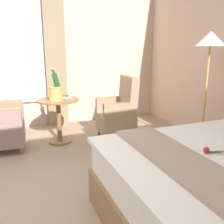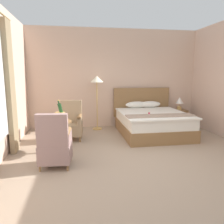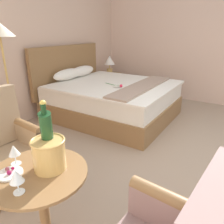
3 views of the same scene
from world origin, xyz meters
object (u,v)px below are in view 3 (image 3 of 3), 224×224
at_px(wine_glass_near_edge, 16,177).
at_px(armchair_by_window, 3,148).
at_px(bed, 109,97).
at_px(champagne_bucket, 49,149).
at_px(bedside_lamp, 110,62).
at_px(nightstand, 110,84).
at_px(side_table_round, 43,202).
at_px(wine_glass_near_bucket, 14,151).
at_px(floor_lamp_brass, 1,40).
at_px(snack_plate, 10,173).

xyz_separation_m(wine_glass_near_edge, armchair_by_window, (0.45, 0.93, -0.33)).
xyz_separation_m(bed, armchair_by_window, (-2.23, -0.22, 0.09)).
height_order(bed, champagne_bucket, bed).
bearing_deg(champagne_bucket, armchair_by_window, 77.87).
xyz_separation_m(bedside_lamp, champagne_bucket, (-3.63, -1.89, 0.01)).
height_order(bed, bedside_lamp, bed).
bearing_deg(nightstand, bedside_lamp, 180.00).
bearing_deg(wine_glass_near_edge, side_table_round, 17.63).
xyz_separation_m(bedside_lamp, side_table_round, (-3.70, -1.86, -0.37)).
xyz_separation_m(bed, wine_glass_near_bucket, (-2.52, -0.89, 0.42)).
xyz_separation_m(champagne_bucket, wine_glass_near_bucket, (-0.09, 0.23, -0.04)).
bearing_deg(nightstand, wine_glass_near_bucket, -155.94).
relative_size(bed, champagne_bucket, 4.52).
height_order(bedside_lamp, armchair_by_window, armchair_by_window).
distance_m(bed, armchair_by_window, 2.24).
bearing_deg(armchair_by_window, wine_glass_near_edge, -115.81).
height_order(bed, nightstand, bed).
bearing_deg(nightstand, side_table_round, -153.33).
bearing_deg(side_table_round, armchair_by_window, 73.02).
height_order(bed, floor_lamp_brass, floor_lamp_brass).
bearing_deg(nightstand, floor_lamp_brass, -179.34).
xyz_separation_m(floor_lamp_brass, side_table_round, (-1.03, -1.83, -0.96)).
distance_m(nightstand, floor_lamp_brass, 2.90).
bearing_deg(wine_glass_near_bucket, nightstand, 24.06).
relative_size(side_table_round, champagne_bucket, 1.43).
xyz_separation_m(bed, side_table_round, (-2.50, -1.09, 0.08)).
bearing_deg(armchair_by_window, champagne_bucket, -102.13).
distance_m(bedside_lamp, side_table_round, 4.16).
xyz_separation_m(side_table_round, armchair_by_window, (0.27, 0.87, 0.01)).
xyz_separation_m(champagne_bucket, snack_plate, (-0.18, 0.16, -0.13)).
xyz_separation_m(side_table_round, wine_glass_near_edge, (-0.18, -0.06, 0.35)).
xyz_separation_m(bed, floor_lamp_brass, (-1.47, 0.74, 1.04)).
relative_size(nightstand, bedside_lamp, 1.30).
distance_m(bedside_lamp, floor_lamp_brass, 2.74).
distance_m(champagne_bucket, wine_glass_near_edge, 0.26).
relative_size(nightstand, wine_glass_near_edge, 3.66).
bearing_deg(floor_lamp_brass, bedside_lamp, 0.66).
bearing_deg(champagne_bucket, side_table_round, 155.76).
xyz_separation_m(bedside_lamp, wine_glass_near_edge, (-3.89, -1.92, -0.03)).
bearing_deg(bedside_lamp, floor_lamp_brass, -179.34).
height_order(nightstand, armchair_by_window, armchair_by_window).
height_order(nightstand, wine_glass_near_bucket, wine_glass_near_bucket).
height_order(bedside_lamp, snack_plate, bedside_lamp).
xyz_separation_m(nightstand, snack_plate, (-3.81, -1.73, 0.42)).
bearing_deg(snack_plate, bedside_lamp, 24.39).
bearing_deg(champagne_bucket, nightstand, 27.52).
bearing_deg(wine_glass_near_edge, champagne_bucket, 5.82).
relative_size(bedside_lamp, wine_glass_near_bucket, 2.85).
xyz_separation_m(nightstand, bedside_lamp, (-0.00, 0.00, 0.54)).
bearing_deg(armchair_by_window, bedside_lamp, 16.05).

